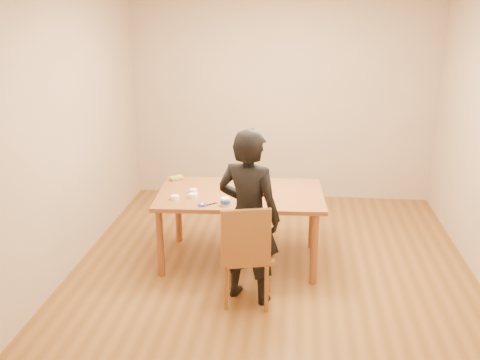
# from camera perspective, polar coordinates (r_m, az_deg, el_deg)

# --- Properties ---
(room_shell) EXTENTS (4.00, 4.50, 2.70)m
(room_shell) POSITION_cam_1_polar(r_m,az_deg,el_deg) (5.30, 3.84, 5.16)
(room_shell) COLOR brown
(room_shell) RESTS_ON ground
(dining_table) EXTENTS (1.70, 1.07, 0.04)m
(dining_table) POSITION_cam_1_polar(r_m,az_deg,el_deg) (5.36, 0.06, -1.56)
(dining_table) COLOR brown
(dining_table) RESTS_ON floor
(dining_chair) EXTENTS (0.50, 0.50, 0.04)m
(dining_chair) POSITION_cam_1_polar(r_m,az_deg,el_deg) (4.75, 0.86, -7.97)
(dining_chair) COLOR brown
(dining_chair) RESTS_ON floor
(cake_plate) EXTENTS (0.29, 0.29, 0.02)m
(cake_plate) POSITION_cam_1_polar(r_m,az_deg,el_deg) (5.36, 1.89, -1.21)
(cake_plate) COLOR red
(cake_plate) RESTS_ON dining_table
(cake) EXTENTS (0.23, 0.23, 0.07)m
(cake) POSITION_cam_1_polar(r_m,az_deg,el_deg) (5.35, 1.90, -0.73)
(cake) COLOR white
(cake) RESTS_ON cake_plate
(frosting_dome) EXTENTS (0.23, 0.23, 0.03)m
(frosting_dome) POSITION_cam_1_polar(r_m,az_deg,el_deg) (5.33, 1.90, -0.22)
(frosting_dome) COLOR white
(frosting_dome) RESTS_ON cake
(frosting_tub) EXTENTS (0.08, 0.08, 0.08)m
(frosting_tub) POSITION_cam_1_polar(r_m,az_deg,el_deg) (5.01, -1.56, -2.32)
(frosting_tub) COLOR white
(frosting_tub) RESTS_ON dining_table
(frosting_lid) EXTENTS (0.09, 0.09, 0.01)m
(frosting_lid) POSITION_cam_1_polar(r_m,az_deg,el_deg) (5.03, -4.07, -2.68)
(frosting_lid) COLOR #161D95
(frosting_lid) RESTS_ON dining_table
(frosting_dollop) EXTENTS (0.04, 0.04, 0.02)m
(frosting_dollop) POSITION_cam_1_polar(r_m,az_deg,el_deg) (5.03, -4.07, -2.55)
(frosting_dollop) COLOR white
(frosting_dollop) RESTS_ON frosting_lid
(ramekin_green) EXTENTS (0.09, 0.09, 0.04)m
(ramekin_green) POSITION_cam_1_polar(r_m,az_deg,el_deg) (5.23, -5.03, -1.68)
(ramekin_green) COLOR white
(ramekin_green) RESTS_ON dining_table
(ramekin_yellow) EXTENTS (0.08, 0.08, 0.04)m
(ramekin_yellow) POSITION_cam_1_polar(r_m,az_deg,el_deg) (5.37, -4.99, -1.17)
(ramekin_yellow) COLOR white
(ramekin_yellow) RESTS_ON dining_table
(ramekin_multi) EXTENTS (0.08, 0.08, 0.04)m
(ramekin_multi) POSITION_cam_1_polar(r_m,az_deg,el_deg) (5.21, -6.95, -1.86)
(ramekin_multi) COLOR white
(ramekin_multi) RESTS_ON dining_table
(candy_box_pink) EXTENTS (0.14, 0.11, 0.02)m
(candy_box_pink) POSITION_cam_1_polar(r_m,az_deg,el_deg) (5.78, -6.78, 0.09)
(candy_box_pink) COLOR #C12D71
(candy_box_pink) RESTS_ON dining_table
(candy_box_green) EXTENTS (0.15, 0.14, 0.02)m
(candy_box_green) POSITION_cam_1_polar(r_m,az_deg,el_deg) (5.78, -6.82, 0.30)
(candy_box_green) COLOR green
(candy_box_green) RESTS_ON candy_box_pink
(spatula) EXTENTS (0.11, 0.10, 0.01)m
(spatula) POSITION_cam_1_polar(r_m,az_deg,el_deg) (5.05, -3.19, -2.61)
(spatula) COLOR black
(spatula) RESTS_ON dining_table
(person) EXTENTS (0.67, 0.55, 1.58)m
(person) POSITION_cam_1_polar(r_m,az_deg,el_deg) (4.65, 0.93, -3.95)
(person) COLOR black
(person) RESTS_ON floor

